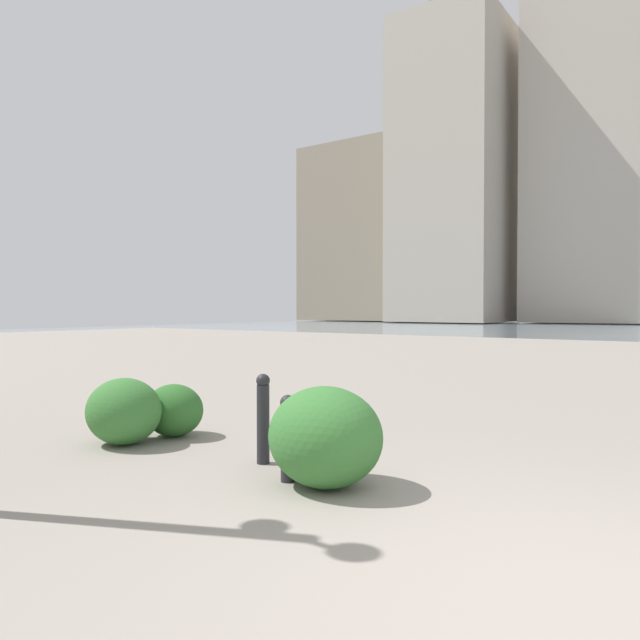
{
  "coord_description": "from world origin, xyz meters",
  "views": [
    {
      "loc": [
        -0.55,
        2.97,
        1.46
      ],
      "look_at": [
        6.4,
        -6.81,
        1.23
      ],
      "focal_mm": 32.48,
      "sensor_mm": 36.0,
      "label": 1
    }
  ],
  "objects": [
    {
      "name": "building_annex",
      "position": [
        26.05,
        -61.36,
        17.5
      ],
      "size": [
        11.79,
        12.39,
        37.07
      ],
      "color": "#B2A899",
      "rests_on": "ground"
    },
    {
      "name": "shrub_wide",
      "position": [
        4.75,
        -0.84,
        0.36
      ],
      "size": [
        0.84,
        0.76,
        0.71
      ],
      "color": "#387533",
      "rests_on": "ground"
    },
    {
      "name": "bollard_mid",
      "position": [
        3.03,
        -1.13,
        0.44
      ],
      "size": [
        0.13,
        0.13,
        0.85
      ],
      "color": "#232328",
      "rests_on": "ground"
    },
    {
      "name": "bollard_near",
      "position": [
        2.48,
        -0.82,
        0.38
      ],
      "size": [
        0.13,
        0.13,
        0.73
      ],
      "color": "#232328",
      "rests_on": "ground"
    },
    {
      "name": "building_slab",
      "position": [
        10.8,
        -66.49,
        20.08
      ],
      "size": [
        15.49,
        10.53,
        42.23
      ],
      "color": "#B2A899",
      "rests_on": "ground"
    },
    {
      "name": "shrub_low",
      "position": [
        4.62,
        -1.42,
        0.3
      ],
      "size": [
        0.7,
        0.63,
        0.6
      ],
      "color": "#2D6628",
      "rests_on": "ground"
    },
    {
      "name": "shrub_round",
      "position": [
        2.14,
        -0.88,
        0.41
      ],
      "size": [
        0.97,
        0.87,
        0.82
      ],
      "color": "#387533",
      "rests_on": "ground"
    },
    {
      "name": "building_highrise",
      "position": [
        39.99,
        -65.98,
        11.36
      ],
      "size": [
        13.36,
        15.8,
        22.72
      ],
      "color": "gray",
      "rests_on": "ground"
    }
  ]
}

